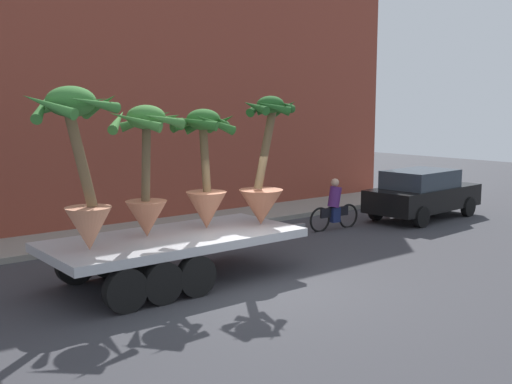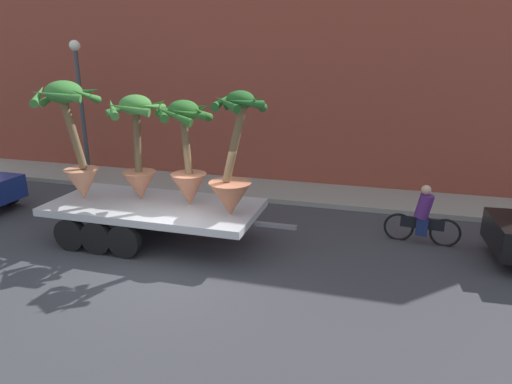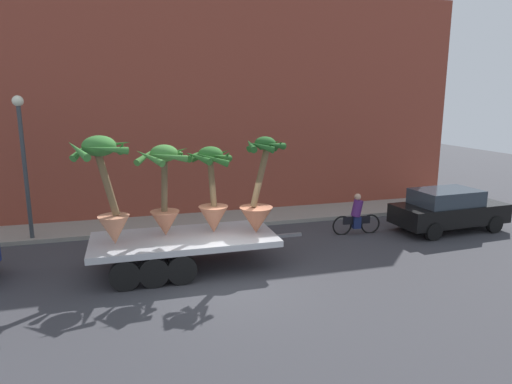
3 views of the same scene
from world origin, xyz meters
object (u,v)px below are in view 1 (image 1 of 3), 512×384
(potted_palm_middle, at_px, (205,171))
(potted_palm_extra, at_px, (264,176))
(parked_car, at_px, (423,193))
(potted_palm_rear, at_px, (80,163))
(flatbed_trailer, at_px, (164,247))
(potted_palm_front, at_px, (146,169))
(cyclist, at_px, (334,207))

(potted_palm_middle, relative_size, potted_palm_extra, 0.90)
(parked_car, bearing_deg, potted_palm_rear, -173.73)
(potted_palm_middle, relative_size, parked_car, 0.59)
(flatbed_trailer, height_order, potted_palm_rear, potted_palm_rear)
(potted_palm_rear, distance_m, potted_palm_extra, 4.23)
(potted_palm_middle, xyz_separation_m, potted_palm_front, (-1.36, 0.09, 0.11))
(potted_palm_middle, height_order, potted_palm_front, potted_palm_front)
(potted_palm_front, distance_m, potted_palm_extra, 2.72)
(potted_palm_rear, distance_m, parked_car, 12.19)
(potted_palm_extra, bearing_deg, potted_palm_front, 169.83)
(potted_palm_middle, distance_m, cyclist, 6.01)
(potted_palm_extra, relative_size, cyclist, 1.55)
(potted_palm_rear, height_order, potted_palm_front, potted_palm_rear)
(potted_palm_rear, bearing_deg, flatbed_trailer, 5.13)
(flatbed_trailer, relative_size, potted_palm_front, 2.37)
(flatbed_trailer, xyz_separation_m, potted_palm_rear, (-1.77, -0.16, 1.83))
(cyclist, bearing_deg, potted_palm_front, -168.15)
(potted_palm_front, bearing_deg, potted_palm_extra, -10.17)
(potted_palm_middle, bearing_deg, potted_palm_front, 176.34)
(potted_palm_front, bearing_deg, potted_palm_middle, -3.66)
(potted_palm_rear, bearing_deg, potted_palm_middle, 6.17)
(potted_palm_middle, bearing_deg, flatbed_trailer, -172.21)
(potted_palm_middle, bearing_deg, parked_car, 6.31)
(potted_palm_extra, xyz_separation_m, cyclist, (4.29, 1.94, -1.40))
(potted_palm_rear, relative_size, parked_car, 0.68)
(parked_car, bearing_deg, cyclist, 171.20)
(potted_palm_middle, distance_m, potted_palm_front, 1.37)
(potted_palm_front, relative_size, parked_car, 0.61)
(potted_palm_extra, height_order, parked_car, potted_palm_extra)
(flatbed_trailer, height_order, potted_palm_middle, potted_palm_middle)
(potted_palm_rear, relative_size, potted_palm_front, 1.12)
(flatbed_trailer, distance_m, potted_palm_rear, 2.55)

